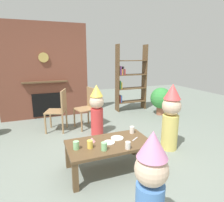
{
  "coord_description": "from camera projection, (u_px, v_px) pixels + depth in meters",
  "views": [
    {
      "loc": [
        -1.05,
        -2.66,
        1.63
      ],
      "look_at": [
        0.15,
        0.4,
        0.83
      ],
      "focal_mm": 31.11,
      "sensor_mm": 36.0,
      "label": 1
    }
  ],
  "objects": [
    {
      "name": "dining_chair_left",
      "position": [
        60.0,
        108.0,
        4.13
      ],
      "size": [
        0.52,
        0.52,
        0.9
      ],
      "rotation": [
        0.0,
        0.0,
        2.78
      ],
      "color": "#9E7A51",
      "rests_on": "ground_plane"
    },
    {
      "name": "ground_plane",
      "position": [
        112.0,
        157.0,
        3.16
      ],
      "size": [
        12.0,
        12.0,
        0.0
      ],
      "primitive_type": "plane",
      "color": "gray"
    },
    {
      "name": "paper_cup_near_left",
      "position": [
        76.0,
        145.0,
        2.52
      ],
      "size": [
        0.08,
        0.08,
        0.11
      ],
      "primitive_type": "cylinder",
      "color": "#8CD18C",
      "rests_on": "coffee_table"
    },
    {
      "name": "coffee_table",
      "position": [
        109.0,
        147.0,
        2.74
      ],
      "size": [
        1.18,
        0.65,
        0.42
      ],
      "color": "brown",
      "rests_on": "ground_plane"
    },
    {
      "name": "dining_chair_middle",
      "position": [
        88.0,
        105.0,
        4.36
      ],
      "size": [
        0.49,
        0.49,
        0.9
      ],
      "rotation": [
        0.0,
        0.0,
        3.39
      ],
      "color": "#9E7A51",
      "rests_on": "ground_plane"
    },
    {
      "name": "birthday_cake_slice",
      "position": [
        92.0,
        140.0,
        2.75
      ],
      "size": [
        0.1,
        0.1,
        0.06
      ],
      "primitive_type": "cone",
      "color": "pink",
      "rests_on": "coffee_table"
    },
    {
      "name": "paper_cup_near_right",
      "position": [
        128.0,
        145.0,
        2.53
      ],
      "size": [
        0.07,
        0.07,
        0.1
      ],
      "primitive_type": "cylinder",
      "color": "silver",
      "rests_on": "coffee_table"
    },
    {
      "name": "table_fork",
      "position": [
        135.0,
        139.0,
        2.83
      ],
      "size": [
        0.13,
        0.1,
        0.01
      ],
      "primitive_type": "cube",
      "rotation": [
        0.0,
        0.0,
        0.61
      ],
      "color": "silver",
      "rests_on": "coffee_table"
    },
    {
      "name": "potted_plant_tall",
      "position": [
        161.0,
        99.0,
        5.28
      ],
      "size": [
        0.57,
        0.57,
        0.75
      ],
      "color": "#9E5B42",
      "rests_on": "ground_plane"
    },
    {
      "name": "child_with_cone_hat",
      "position": [
        151.0,
        185.0,
        1.64
      ],
      "size": [
        0.29,
        0.29,
        1.04
      ],
      "rotation": [
        0.0,
        0.0,
        1.52
      ],
      "color": "#4C7FC6",
      "rests_on": "ground_plane"
    },
    {
      "name": "child_in_pink",
      "position": [
        171.0,
        116.0,
        3.3
      ],
      "size": [
        0.32,
        0.32,
        1.15
      ],
      "rotation": [
        0.0,
        0.0,
        -2.96
      ],
      "color": "#E0CC66",
      "rests_on": "ground_plane"
    },
    {
      "name": "bookshelf",
      "position": [
        129.0,
        80.0,
        5.64
      ],
      "size": [
        0.9,
        0.28,
        1.9
      ],
      "color": "brown",
      "rests_on": "ground_plane"
    },
    {
      "name": "paper_plate_rear",
      "position": [
        117.0,
        138.0,
        2.86
      ],
      "size": [
        0.18,
        0.18,
        0.01
      ],
      "primitive_type": "cylinder",
      "color": "white",
      "rests_on": "coffee_table"
    },
    {
      "name": "paper_cup_far_left",
      "position": [
        132.0,
        130.0,
        3.04
      ],
      "size": [
        0.07,
        0.07,
        0.11
      ],
      "primitive_type": "cylinder",
      "color": "silver",
      "rests_on": "coffee_table"
    },
    {
      "name": "paper_cup_center",
      "position": [
        90.0,
        144.0,
        2.55
      ],
      "size": [
        0.08,
        0.08,
        0.11
      ],
      "primitive_type": "cylinder",
      "color": "#F2CC4C",
      "rests_on": "coffee_table"
    },
    {
      "name": "brick_fireplace_feature",
      "position": [
        44.0,
        72.0,
        4.93
      ],
      "size": [
        2.2,
        0.28,
        2.4
      ],
      "color": "brown",
      "rests_on": "ground_plane"
    },
    {
      "name": "paper_cup_far_right",
      "position": [
        104.0,
        146.0,
        2.5
      ],
      "size": [
        0.08,
        0.08,
        0.11
      ],
      "primitive_type": "cylinder",
      "color": "#8CD18C",
      "rests_on": "coffee_table"
    },
    {
      "name": "child_by_the_chairs",
      "position": [
        97.0,
        109.0,
        3.91
      ],
      "size": [
        0.29,
        0.29,
        1.05
      ],
      "rotation": [
        0.0,
        0.0,
        -1.73
      ],
      "color": "#D13838",
      "rests_on": "ground_plane"
    },
    {
      "name": "paper_plate_front",
      "position": [
        109.0,
        142.0,
        2.71
      ],
      "size": [
        0.16,
        0.16,
        0.01
      ],
      "primitive_type": "cylinder",
      "color": "white",
      "rests_on": "coffee_table"
    }
  ]
}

